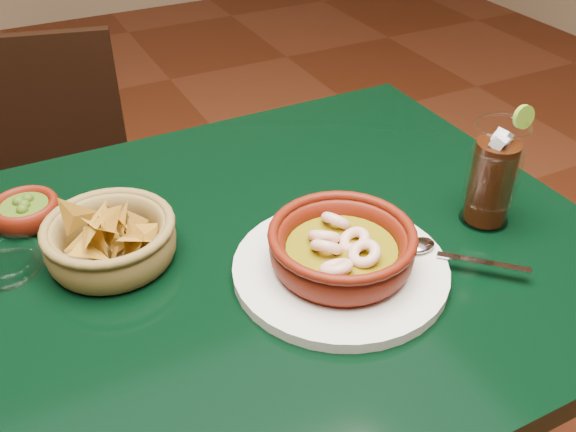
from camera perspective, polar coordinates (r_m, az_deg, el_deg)
name	(u,v)px	position (r m, az deg, el deg)	size (l,w,h in m)	color
dining_table	(197,322)	(0.96, -8.09, -9.31)	(1.20, 0.80, 0.75)	black
dining_chair	(54,206)	(1.62, -20.06, 0.80)	(0.47, 0.47, 0.84)	black
shrimp_plate	(342,254)	(0.86, 4.79, -3.37)	(0.37, 0.29, 0.08)	silver
chip_basket	(111,240)	(0.92, -15.49, -2.04)	(0.21, 0.21, 0.13)	olive
guacamole_ramekin	(25,211)	(1.05, -22.30, 0.43)	(0.12, 0.12, 0.04)	#4E1006
cola_drink	(493,175)	(0.99, 17.73, 3.46)	(0.16, 0.16, 0.18)	white
glass_ashtray	(5,263)	(0.96, -23.85, -3.86)	(0.12, 0.12, 0.03)	white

